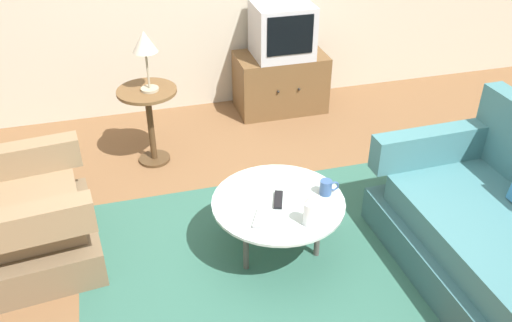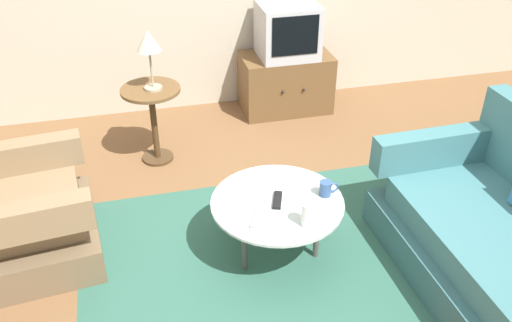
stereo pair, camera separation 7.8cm
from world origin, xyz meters
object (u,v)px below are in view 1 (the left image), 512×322
(armchair, at_px, (14,222))
(table_lamp, at_px, (145,45))
(mug, at_px, (327,187))
(tv_remote_dark, at_px, (278,200))
(vase, at_px, (310,210))
(tv_remote_silver, at_px, (259,218))
(coffee_table, at_px, (278,205))
(couch, at_px, (512,244))
(side_table, at_px, (149,111))
(television, at_px, (282,30))
(tv_stand, at_px, (280,82))

(armchair, distance_m, table_lamp, 1.51)
(table_lamp, distance_m, mug, 1.69)
(armchair, height_order, tv_remote_dark, armchair)
(vase, bearing_deg, tv_remote_silver, 157.61)
(coffee_table, bearing_deg, vase, -67.55)
(armchair, height_order, table_lamp, table_lamp)
(armchair, relative_size, couch, 0.56)
(side_table, distance_m, television, 1.45)
(couch, bearing_deg, armchair, 69.33)
(coffee_table, bearing_deg, tv_stand, 72.05)
(side_table, distance_m, table_lamp, 0.54)
(armchair, relative_size, tv_remote_silver, 5.35)
(mug, xyz_separation_m, tv_remote_dark, (-0.31, 0.01, -0.04))
(tv_stand, bearing_deg, armchair, -144.20)
(side_table, height_order, table_lamp, table_lamp)
(tv_stand, bearing_deg, mug, -99.34)
(tv_remote_dark, bearing_deg, tv_stand, 1.87)
(side_table, distance_m, tv_stand, 1.43)
(couch, height_order, coffee_table, couch)
(television, distance_m, tv_remote_silver, 2.25)
(coffee_table, xyz_separation_m, vase, (0.11, -0.26, 0.13))
(table_lamp, bearing_deg, mug, -54.64)
(television, relative_size, mug, 4.07)
(tv_remote_dark, bearing_deg, table_lamp, 45.24)
(side_table, height_order, tv_remote_dark, side_table)
(side_table, distance_m, mug, 1.63)
(tv_remote_dark, bearing_deg, armchair, 97.26)
(television, bearing_deg, table_lamp, -153.26)
(side_table, bearing_deg, armchair, -134.04)
(coffee_table, xyz_separation_m, tv_remote_dark, (-0.00, -0.00, 0.04))
(table_lamp, bearing_deg, coffee_table, -64.48)
(television, bearing_deg, coffee_table, -108.08)
(couch, xyz_separation_m, tv_remote_dark, (-1.23, 0.62, 0.11))
(television, distance_m, tv_remote_dark, 2.06)
(coffee_table, bearing_deg, mug, -1.80)
(armchair, xyz_separation_m, side_table, (0.93, 0.97, 0.15))
(table_lamp, relative_size, tv_remote_silver, 2.61)
(couch, height_order, tv_stand, couch)
(mug, relative_size, tv_remote_silver, 0.71)
(television, height_order, tv_remote_silver, television)
(table_lamp, bearing_deg, armchair, -135.32)
(armchair, distance_m, television, 2.75)
(couch, bearing_deg, coffee_table, 61.49)
(couch, height_order, table_lamp, table_lamp)
(mug, bearing_deg, couch, -33.75)
(side_table, bearing_deg, tv_remote_dark, -64.08)
(tv_stand, relative_size, vase, 3.89)
(side_table, distance_m, tv_remote_silver, 1.54)
(table_lamp, height_order, mug, table_lamp)
(vase, bearing_deg, tv_stand, 76.68)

